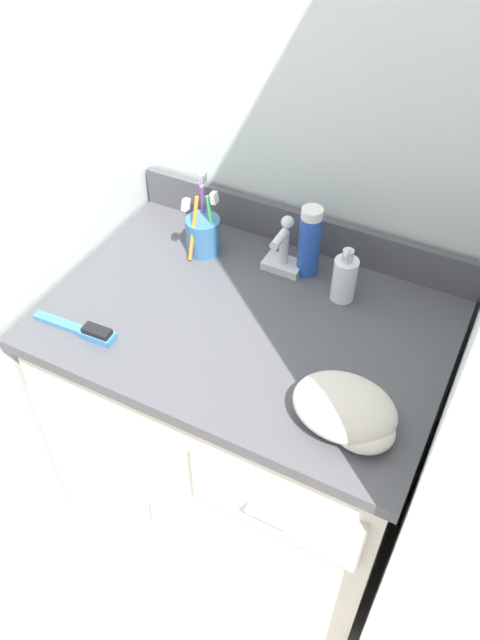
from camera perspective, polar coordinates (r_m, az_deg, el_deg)
ground_plane at (r=1.93m, az=0.42°, el=-15.80°), size 6.00×6.00×0.00m
wall_back at (r=1.40m, az=7.52°, el=19.77°), size 1.04×0.08×2.20m
wall_left at (r=1.37m, az=-18.33°, el=17.48°), size 0.08×0.67×2.20m
vanity at (r=1.60m, az=0.39°, el=-8.99°), size 0.86×0.61×0.74m
backsplash at (r=1.51m, az=5.58°, el=8.26°), size 0.86×0.02×0.10m
sink_faucet at (r=1.43m, az=3.98°, el=6.20°), size 0.09×0.09×0.14m
toothbrush_cup at (r=1.48m, az=-3.38°, el=7.91°), size 0.08×0.12×0.19m
soap_dispenser at (r=1.37m, az=9.53°, el=3.80°), size 0.05×0.06×0.14m
shaving_cream_can at (r=1.40m, az=6.36°, el=7.11°), size 0.05×0.05×0.17m
hairbrush at (r=1.33m, az=-14.01°, el=-0.92°), size 0.19×0.04×0.03m
hand_towel at (r=1.14m, az=9.90°, el=-8.27°), size 0.20×0.15×0.08m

